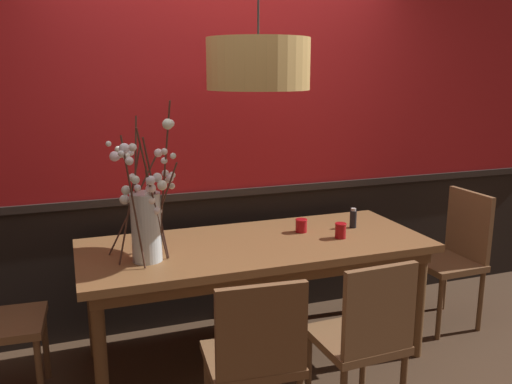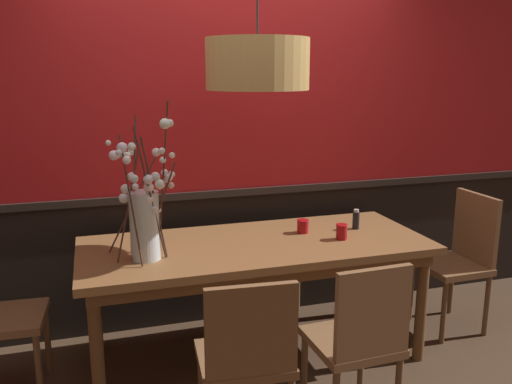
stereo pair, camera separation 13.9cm
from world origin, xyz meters
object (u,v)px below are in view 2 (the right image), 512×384
chair_far_side_left (188,239)px  condiment_bottle (356,220)px  chair_head_east_end (460,254)px  chair_far_side_right (267,235)px  vase_with_blossoms (144,216)px  candle_holder_nearer_center (303,226)px  dining_table (256,255)px  chair_near_side_left (247,355)px  pendant_lamp (257,64)px  chair_near_side_right (359,337)px  candle_holder_nearer_edge (342,232)px

chair_far_side_left → condiment_bottle: bearing=-39.1°
chair_far_side_left → chair_head_east_end: bearing=-27.2°
chair_far_side_right → chair_head_east_end: bearing=-37.9°
vase_with_blossoms → candle_holder_nearer_center: 1.06m
dining_table → chair_near_side_left: 0.91m
candle_holder_nearer_center → pendant_lamp: (-0.37, -0.19, 1.02)m
condiment_bottle → pendant_lamp: pendant_lamp is taller
chair_far_side_left → pendant_lamp: size_ratio=0.77×
chair_near_side_right → candle_holder_nearer_edge: size_ratio=9.34×
chair_head_east_end → condiment_bottle: (-0.78, 0.10, 0.29)m
candle_holder_nearer_edge → condiment_bottle: size_ratio=0.73×
dining_table → chair_near_side_left: bearing=-109.9°
chair_far_side_right → chair_far_side_left: (-0.63, 0.02, 0.02)m
dining_table → chair_far_side_right: size_ratio=2.25×
condiment_bottle → pendant_lamp: 1.26m
chair_far_side_left → candle_holder_nearer_center: bearing=-51.6°
dining_table → candle_holder_nearer_edge: 0.55m
chair_near_side_right → vase_with_blossoms: 1.31m
chair_head_east_end → candle_holder_nearer_center: (-1.15, 0.12, 0.27)m
dining_table → condiment_bottle: condiment_bottle is taller
vase_with_blossoms → candle_holder_nearer_center: bearing=10.7°
chair_near_side_right → chair_head_east_end: chair_head_east_end is taller
dining_table → vase_with_blossoms: 0.76m
pendant_lamp → condiment_bottle: bearing=12.8°
chair_head_east_end → dining_table: bearing=179.0°
candle_holder_nearer_edge → chair_far_side_left: bearing=129.1°
dining_table → chair_head_east_end: 1.50m
candle_holder_nearer_center → chair_near_side_right: bearing=-94.5°
dining_table → pendant_lamp: bearing=-102.3°
vase_with_blossoms → candle_holder_nearer_edge: (1.21, -0.01, -0.20)m
chair_far_side_left → chair_near_side_left: bearing=-91.0°
dining_table → vase_with_blossoms: bearing=-172.0°
vase_with_blossoms → condiment_bottle: bearing=6.9°
chair_near_side_left → chair_head_east_end: chair_head_east_end is taller
vase_with_blossoms → chair_head_east_end: bearing=1.8°
vase_with_blossoms → chair_near_side_left: bearing=-63.6°
chair_near_side_left → dining_table: bearing=70.1°
dining_table → chair_far_side_right: 0.95m
chair_far_side_right → vase_with_blossoms: size_ratio=1.07×
chair_near_side_left → chair_far_side_left: (0.03, 1.73, 0.02)m
dining_table → candle_holder_nearer_edge: (0.53, -0.10, 0.13)m
chair_near_side_left → candle_holder_nearer_edge: 1.16m
dining_table → pendant_lamp: pendant_lamp is taller
chair_near_side_left → pendant_lamp: bearing=69.2°
chair_far_side_right → chair_head_east_end: chair_head_east_end is taller
dining_table → candle_holder_nearer_center: 0.38m
chair_near_side_right → candle_holder_nearer_edge: (0.25, 0.73, 0.31)m
chair_far_side_left → candle_holder_nearer_edge: size_ratio=9.98×
candle_holder_nearer_center → pendant_lamp: bearing=-152.6°
chair_near_side_left → pendant_lamp: size_ratio=0.71×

